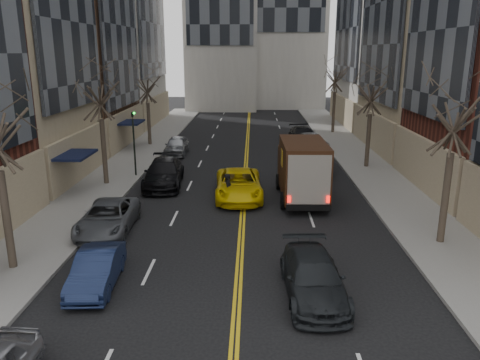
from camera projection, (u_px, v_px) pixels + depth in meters
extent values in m
cube|color=slate|center=(131.00, 159.00, 36.53)|extent=(4.00, 66.00, 0.15)
cube|color=slate|center=(363.00, 161.00, 36.06)|extent=(4.00, 66.00, 0.15)
cube|color=#4C301E|center=(64.00, 5.00, 39.32)|extent=(9.00, 12.00, 24.00)
cube|color=black|center=(73.00, 155.00, 27.27)|extent=(2.00, 3.00, 0.15)
cube|color=black|center=(60.00, 172.00, 27.57)|extent=(0.20, 3.00, 2.50)
cube|color=black|center=(130.00, 122.00, 39.80)|extent=(2.00, 3.00, 0.15)
cube|color=black|center=(120.00, 134.00, 40.10)|extent=(0.20, 3.00, 2.50)
cylinder|color=#382D23|center=(7.00, 220.00, 17.69)|extent=(0.30, 0.30, 3.83)
cylinder|color=#382D23|center=(104.00, 152.00, 29.22)|extent=(0.30, 0.30, 4.05)
cylinder|color=#382D23|center=(149.00, 124.00, 41.80)|extent=(0.30, 0.30, 3.69)
cylinder|color=#382D23|center=(445.00, 198.00, 20.10)|extent=(0.30, 0.30, 3.96)
cylinder|color=#382D23|center=(368.00, 141.00, 33.62)|extent=(0.30, 0.30, 3.78)
cylinder|color=#382D23|center=(334.00, 112.00, 48.02)|extent=(0.30, 0.30, 4.14)
cylinder|color=black|center=(134.00, 147.00, 31.15)|extent=(0.12, 0.12, 3.80)
imported|color=black|center=(132.00, 112.00, 30.52)|extent=(0.15, 0.18, 0.90)
sphere|color=#0CE526|center=(134.00, 113.00, 30.44)|extent=(0.14, 0.14, 0.14)
cube|color=black|center=(301.00, 190.00, 26.79)|extent=(2.28, 6.37, 0.30)
cube|color=black|center=(298.00, 164.00, 28.77)|extent=(2.35, 1.72, 2.08)
cube|color=black|center=(303.00, 168.00, 25.88)|extent=(2.45, 4.89, 2.97)
cube|color=black|center=(308.00, 207.00, 23.85)|extent=(2.28, 0.21, 0.30)
cube|color=red|center=(289.00, 199.00, 23.72)|extent=(0.18, 0.06, 0.35)
cube|color=red|center=(328.00, 199.00, 23.70)|extent=(0.18, 0.06, 0.35)
cube|color=gold|center=(282.00, 158.00, 25.79)|extent=(0.05, 0.89, 0.89)
cube|color=gold|center=(326.00, 158.00, 25.76)|extent=(0.05, 0.89, 0.89)
cylinder|color=black|center=(278.00, 182.00, 28.82)|extent=(0.29, 0.95, 0.95)
cylinder|color=black|center=(316.00, 182.00, 28.80)|extent=(0.29, 0.95, 0.95)
cylinder|color=black|center=(283.00, 200.00, 25.20)|extent=(0.29, 0.95, 0.95)
cylinder|color=black|center=(327.00, 201.00, 25.17)|extent=(0.29, 0.95, 0.95)
imported|color=black|center=(313.00, 277.00, 16.12)|extent=(2.19, 4.95, 1.41)
cube|color=black|center=(312.00, 254.00, 16.65)|extent=(0.13, 0.04, 0.09)
cube|color=blue|center=(312.00, 254.00, 16.62)|extent=(0.10, 0.01, 0.06)
imported|color=#DFBE09|center=(239.00, 184.00, 27.06)|extent=(2.91, 5.81, 1.58)
imported|color=black|center=(228.00, 189.00, 25.83)|extent=(0.53, 0.71, 1.76)
imported|color=#131D3C|center=(97.00, 269.00, 16.83)|extent=(1.65, 4.04, 1.30)
imported|color=#4D5055|center=(108.00, 217.00, 21.98)|extent=(2.52, 5.10, 1.39)
imported|color=black|center=(164.00, 173.00, 29.48)|extent=(2.71, 5.78, 1.63)
imported|color=#9A9DA1|center=(177.00, 146.00, 38.53)|extent=(1.76, 4.31, 1.47)
imported|color=#4E4F55|center=(318.00, 161.00, 32.82)|extent=(1.95, 4.84, 1.56)
imported|color=#9EA2A6|center=(311.00, 142.00, 40.21)|extent=(2.78, 5.30, 1.42)
imported|color=black|center=(303.00, 136.00, 42.63)|extent=(2.59, 5.54, 1.57)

